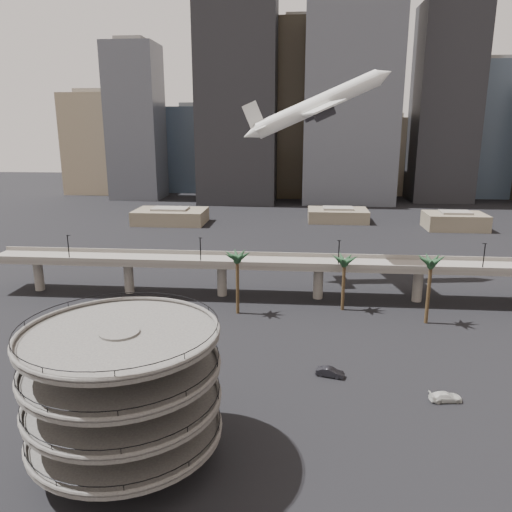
# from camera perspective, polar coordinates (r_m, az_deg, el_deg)

# --- Properties ---
(ground) EXTENTS (700.00, 700.00, 0.00)m
(ground) POSITION_cam_1_polar(r_m,az_deg,el_deg) (65.88, -1.60, -20.69)
(ground) COLOR black
(ground) RESTS_ON ground
(parking_ramp) EXTENTS (22.20, 22.20, 17.35)m
(parking_ramp) POSITION_cam_1_polar(r_m,az_deg,el_deg) (60.09, -14.93, -13.95)
(parking_ramp) COLOR #454340
(parking_ramp) RESTS_ON ground
(overpass) EXTENTS (130.00, 9.30, 14.70)m
(overpass) POSITION_cam_1_polar(r_m,az_deg,el_deg) (112.78, 1.58, -1.14)
(overpass) COLOR slate
(overpass) RESTS_ON ground
(palm_trees) EXTENTS (42.40, 10.40, 14.00)m
(palm_trees) POSITION_cam_1_polar(r_m,az_deg,el_deg) (101.81, 9.14, -0.69)
(palm_trees) COLOR #47351E
(palm_trees) RESTS_ON ground
(low_buildings) EXTENTS (135.00, 27.50, 6.80)m
(low_buildings) POSITION_cam_1_polar(r_m,az_deg,el_deg) (198.75, 5.11, 4.44)
(low_buildings) COLOR #645B49
(low_buildings) RESTS_ON ground
(skyline) EXTENTS (269.00, 86.00, 122.94)m
(skyline) POSITION_cam_1_polar(r_m,az_deg,el_deg) (270.60, 7.17, 16.07)
(skyline) COLOR gray
(skyline) RESTS_ON ground
(airborne_jet) EXTENTS (36.81, 34.03, 18.62)m
(airborne_jet) POSITION_cam_1_polar(r_m,az_deg,el_deg) (124.50, 6.97, 16.71)
(airborne_jet) COLOR silver
(airborne_jet) RESTS_ON ground
(car_a) EXTENTS (4.51, 2.80, 1.43)m
(car_a) POSITION_cam_1_polar(r_m,az_deg,el_deg) (81.22, -7.75, -12.88)
(car_a) COLOR #A63F17
(car_a) RESTS_ON ground
(car_b) EXTENTS (4.65, 2.55, 1.45)m
(car_b) POSITION_cam_1_polar(r_m,az_deg,el_deg) (80.95, 8.46, -13.00)
(car_b) COLOR black
(car_b) RESTS_ON ground
(car_c) EXTENTS (4.84, 2.51, 1.34)m
(car_c) POSITION_cam_1_polar(r_m,az_deg,el_deg) (78.63, 20.84, -14.81)
(car_c) COLOR silver
(car_c) RESTS_ON ground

